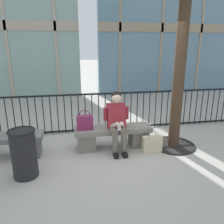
# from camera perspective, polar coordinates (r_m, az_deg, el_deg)

# --- Properties ---
(ground_plane) EXTENTS (60.00, 60.00, 0.00)m
(ground_plane) POSITION_cam_1_polar(r_m,az_deg,el_deg) (4.82, 0.22, -8.91)
(ground_plane) COLOR #B2ADA3
(stone_bench) EXTENTS (1.60, 0.44, 0.45)m
(stone_bench) POSITION_cam_1_polar(r_m,az_deg,el_deg) (4.71, 0.23, -5.94)
(stone_bench) COLOR gray
(stone_bench) RESTS_ON ground
(seated_person_with_phone) EXTENTS (0.52, 0.66, 1.21)m
(seated_person_with_phone) POSITION_cam_1_polar(r_m,az_deg,el_deg) (4.47, 1.29, -2.01)
(seated_person_with_phone) COLOR #6B6051
(seated_person_with_phone) RESTS_ON ground
(handbag_on_bench) EXTENTS (0.33, 0.16, 0.41)m
(handbag_on_bench) POSITION_cam_1_polar(r_m,az_deg,el_deg) (4.51, -7.00, -2.59)
(handbag_on_bench) COLOR #7A234C
(handbag_on_bench) RESTS_ON stone_bench
(shopping_bag) EXTENTS (0.39, 0.13, 0.46)m
(shopping_bag) POSITION_cam_1_polar(r_m,az_deg,el_deg) (4.59, 10.24, -8.07)
(shopping_bag) COLOR beige
(shopping_bag) RESTS_ON ground
(plaza_railing) EXTENTS (9.63, 0.04, 0.98)m
(plaza_railing) POSITION_cam_1_polar(r_m,az_deg,el_deg) (5.56, -1.73, 0.10)
(plaza_railing) COLOR black
(plaza_railing) RESTS_ON ground
(stone_bench_far) EXTENTS (1.60, 0.44, 0.45)m
(stone_bench_far) POSITION_cam_1_polar(r_m,az_deg,el_deg) (4.78, -26.80, -7.49)
(stone_bench_far) COLOR slate
(stone_bench_far) RESTS_ON ground
(trash_can) EXTENTS (0.43, 0.43, 0.82)m
(trash_can) POSITION_cam_1_polar(r_m,az_deg,el_deg) (3.91, -21.66, -9.77)
(trash_can) COLOR black
(trash_can) RESTS_ON ground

